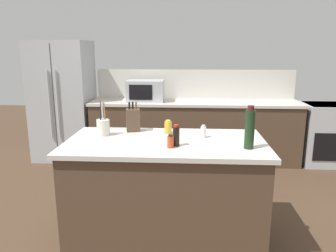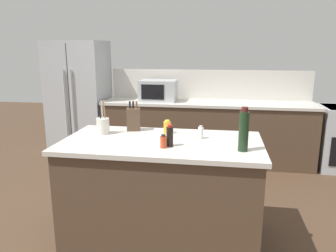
{
  "view_description": "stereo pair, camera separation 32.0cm",
  "coord_description": "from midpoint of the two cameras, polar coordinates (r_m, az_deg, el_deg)",
  "views": [
    {
      "loc": [
        0.19,
        -2.76,
        1.73
      ],
      "look_at": [
        0.0,
        0.35,
        0.99
      ],
      "focal_mm": 35.0,
      "sensor_mm": 36.0,
      "label": 1
    },
    {
      "loc": [
        0.51,
        -2.73,
        1.73
      ],
      "look_at": [
        0.0,
        0.35,
        0.99
      ],
      "focal_mm": 35.0,
      "sensor_mm": 36.0,
      "label": 2
    }
  ],
  "objects": [
    {
      "name": "wall_backsplash",
      "position": [
        5.29,
        8.86,
        7.14
      ],
      "size": [
        3.15,
        0.03,
        0.46
      ],
      "primitive_type": "cube",
      "color": "beige",
      "rests_on": "back_counter_run"
    },
    {
      "name": "ground_plane",
      "position": [
        3.26,
        1.91,
        -18.68
      ],
      "size": [
        14.0,
        14.0,
        0.0
      ],
      "primitive_type": "plane",
      "color": "#473323"
    },
    {
      "name": "refrigerator",
      "position": [
        5.49,
        -13.58,
        4.54
      ],
      "size": [
        0.88,
        0.75,
        1.85
      ],
      "color": "#ADB2B7",
      "rests_on": "ground_plane"
    },
    {
      "name": "back_counter_run",
      "position": [
        5.1,
        8.53,
        -1.06
      ],
      "size": [
        3.19,
        0.66,
        0.94
      ],
      "color": "#4C3828",
      "rests_on": "ground_plane"
    },
    {
      "name": "microwave",
      "position": [
        5.05,
        0.12,
        6.19
      ],
      "size": [
        0.55,
        0.39,
        0.32
      ],
      "color": "#ADB2B7",
      "rests_on": "back_counter_run"
    },
    {
      "name": "wine_bottle",
      "position": [
        2.66,
        16.44,
        -0.8
      ],
      "size": [
        0.08,
        0.08,
        0.35
      ],
      "color": "black",
      "rests_on": "kitchen_island"
    },
    {
      "name": "knife_block",
      "position": [
        3.21,
        -3.2,
        1.18
      ],
      "size": [
        0.15,
        0.13,
        0.29
      ],
      "rotation": [
        0.0,
        0.0,
        0.22
      ],
      "color": "#4C3828",
      "rests_on": "kitchen_island"
    },
    {
      "name": "salt_shaker",
      "position": [
        2.96,
        8.82,
        -1.18
      ],
      "size": [
        0.05,
        0.05,
        0.12
      ],
      "color": "silver",
      "rests_on": "kitchen_island"
    },
    {
      "name": "kitchen_island",
      "position": [
        3.04,
        1.98,
        -11.11
      ],
      "size": [
        1.75,
        0.92,
        0.94
      ],
      "color": "#4C3828",
      "rests_on": "ground_plane"
    },
    {
      "name": "honey_jar",
      "position": [
        3.11,
        2.79,
        -0.24
      ],
      "size": [
        0.07,
        0.07,
        0.13
      ],
      "color": "gold",
      "rests_on": "kitchen_island"
    },
    {
      "name": "utensil_crock",
      "position": [
        3.12,
        -8.4,
        0.11
      ],
      "size": [
        0.12,
        0.12,
        0.32
      ],
      "color": "beige",
      "rests_on": "kitchen_island"
    },
    {
      "name": "soy_sauce_bottle",
      "position": [
        2.7,
        3.71,
        -1.81
      ],
      "size": [
        0.06,
        0.06,
        0.18
      ],
      "color": "black",
      "rests_on": "kitchen_island"
    },
    {
      "name": "spice_jar_paprika",
      "position": [
        2.66,
        2.64,
        -2.78
      ],
      "size": [
        0.05,
        0.05,
        0.11
      ],
      "color": "#B73D1E",
      "rests_on": "kitchen_island"
    }
  ]
}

